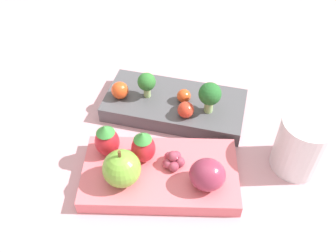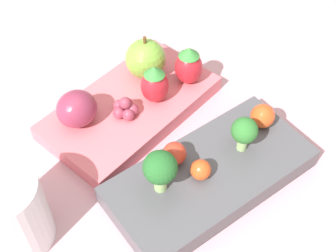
{
  "view_description": "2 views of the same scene",
  "coord_description": "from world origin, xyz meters",
  "px_view_note": "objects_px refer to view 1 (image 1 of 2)",
  "views": [
    {
      "loc": [
        0.06,
        -0.37,
        0.43
      ],
      "look_at": [
        -0.01,
        -0.0,
        0.04
      ],
      "focal_mm": 40.0,
      "sensor_mm": 36.0,
      "label": 1
    },
    {
      "loc": [
        0.2,
        0.26,
        0.43
      ],
      "look_at": [
        -0.01,
        -0.0,
        0.04
      ],
      "focal_mm": 50.0,
      "sensor_mm": 36.0,
      "label": 2
    }
  ],
  "objects_px": {
    "grape_cluster": "(173,160)",
    "drinking_cup": "(302,144)",
    "apple": "(122,168)",
    "broccoli_floret_1": "(210,95)",
    "bento_box_savoury": "(175,105)",
    "cherry_tomato_2": "(185,96)",
    "cherry_tomato_1": "(186,110)",
    "strawberry_0": "(107,140)",
    "strawberry_1": "(143,147)",
    "bento_box_fruit": "(160,174)",
    "cherry_tomato_0": "(120,90)",
    "broccoli_floret_0": "(147,83)",
    "plum": "(207,175)"
  },
  "relations": [
    {
      "from": "apple",
      "to": "strawberry_0",
      "type": "relative_size",
      "value": 1.12
    },
    {
      "from": "bento_box_savoury",
      "to": "bento_box_fruit",
      "type": "bearing_deg",
      "value": -87.7
    },
    {
      "from": "broccoli_floret_1",
      "to": "cherry_tomato_0",
      "type": "xyz_separation_m",
      "value": [
        -0.14,
        0.0,
        -0.02
      ]
    },
    {
      "from": "broccoli_floret_1",
      "to": "plum",
      "type": "xyz_separation_m",
      "value": [
        0.01,
        -0.13,
        -0.02
      ]
    },
    {
      "from": "bento_box_savoury",
      "to": "drinking_cup",
      "type": "height_order",
      "value": "drinking_cup"
    },
    {
      "from": "broccoli_floret_1",
      "to": "apple",
      "type": "xyz_separation_m",
      "value": [
        -0.09,
        -0.15,
        -0.01
      ]
    },
    {
      "from": "strawberry_0",
      "to": "strawberry_1",
      "type": "relative_size",
      "value": 1.03
    },
    {
      "from": "plum",
      "to": "apple",
      "type": "bearing_deg",
      "value": -172.29
    },
    {
      "from": "cherry_tomato_0",
      "to": "grape_cluster",
      "type": "bearing_deg",
      "value": -46.8
    },
    {
      "from": "grape_cluster",
      "to": "cherry_tomato_2",
      "type": "bearing_deg",
      "value": 91.5
    },
    {
      "from": "bento_box_savoury",
      "to": "apple",
      "type": "bearing_deg",
      "value": -103.36
    },
    {
      "from": "bento_box_fruit",
      "to": "broccoli_floret_0",
      "type": "bearing_deg",
      "value": 110.22
    },
    {
      "from": "broccoli_floret_1",
      "to": "strawberry_1",
      "type": "relative_size",
      "value": 1.03
    },
    {
      "from": "bento_box_savoury",
      "to": "cherry_tomato_2",
      "type": "bearing_deg",
      "value": -2.8
    },
    {
      "from": "broccoli_floret_1",
      "to": "cherry_tomato_1",
      "type": "xyz_separation_m",
      "value": [
        -0.03,
        -0.02,
        -0.02
      ]
    },
    {
      "from": "broccoli_floret_0",
      "to": "broccoli_floret_1",
      "type": "distance_m",
      "value": 0.1
    },
    {
      "from": "broccoli_floret_0",
      "to": "cherry_tomato_1",
      "type": "distance_m",
      "value": 0.08
    },
    {
      "from": "apple",
      "to": "plum",
      "type": "distance_m",
      "value": 0.11
    },
    {
      "from": "bento_box_savoury",
      "to": "cherry_tomato_2",
      "type": "xyz_separation_m",
      "value": [
        0.02,
        -0.0,
        0.02
      ]
    },
    {
      "from": "strawberry_1",
      "to": "grape_cluster",
      "type": "bearing_deg",
      "value": -3.65
    },
    {
      "from": "strawberry_1",
      "to": "drinking_cup",
      "type": "distance_m",
      "value": 0.22
    },
    {
      "from": "broccoli_floret_0",
      "to": "broccoli_floret_1",
      "type": "bearing_deg",
      "value": -8.6
    },
    {
      "from": "cherry_tomato_1",
      "to": "apple",
      "type": "distance_m",
      "value": 0.14
    },
    {
      "from": "cherry_tomato_1",
      "to": "plum",
      "type": "xyz_separation_m",
      "value": [
        0.05,
        -0.12,
        0.0
      ]
    },
    {
      "from": "apple",
      "to": "cherry_tomato_1",
      "type": "bearing_deg",
      "value": 64.7
    },
    {
      "from": "broccoli_floret_0",
      "to": "broccoli_floret_1",
      "type": "xyz_separation_m",
      "value": [
        0.1,
        -0.02,
        0.01
      ]
    },
    {
      "from": "strawberry_1",
      "to": "grape_cluster",
      "type": "distance_m",
      "value": 0.04
    },
    {
      "from": "strawberry_0",
      "to": "grape_cluster",
      "type": "relative_size",
      "value": 1.59
    },
    {
      "from": "broccoli_floret_0",
      "to": "cherry_tomato_1",
      "type": "relative_size",
      "value": 1.73
    },
    {
      "from": "cherry_tomato_0",
      "to": "strawberry_0",
      "type": "bearing_deg",
      "value": -82.48
    },
    {
      "from": "bento_box_fruit",
      "to": "cherry_tomato_2",
      "type": "xyz_separation_m",
      "value": [
        0.01,
        0.14,
        0.03
      ]
    },
    {
      "from": "strawberry_1",
      "to": "apple",
      "type": "bearing_deg",
      "value": -113.86
    },
    {
      "from": "cherry_tomato_1",
      "to": "cherry_tomato_2",
      "type": "distance_m",
      "value": 0.03
    },
    {
      "from": "bento_box_fruit",
      "to": "cherry_tomato_2",
      "type": "distance_m",
      "value": 0.14
    },
    {
      "from": "bento_box_fruit",
      "to": "broccoli_floret_0",
      "type": "relative_size",
      "value": 5.19
    },
    {
      "from": "bento_box_savoury",
      "to": "cherry_tomato_2",
      "type": "relative_size",
      "value": 10.39
    },
    {
      "from": "bento_box_savoury",
      "to": "apple",
      "type": "height_order",
      "value": "apple"
    },
    {
      "from": "cherry_tomato_2",
      "to": "plum",
      "type": "distance_m",
      "value": 0.16
    },
    {
      "from": "bento_box_savoury",
      "to": "strawberry_1",
      "type": "xyz_separation_m",
      "value": [
        -0.02,
        -0.12,
        0.03
      ]
    },
    {
      "from": "apple",
      "to": "strawberry_1",
      "type": "distance_m",
      "value": 0.04
    },
    {
      "from": "cherry_tomato_0",
      "to": "cherry_tomato_2",
      "type": "height_order",
      "value": "cherry_tomato_0"
    },
    {
      "from": "plum",
      "to": "grape_cluster",
      "type": "height_order",
      "value": "plum"
    },
    {
      "from": "bento_box_fruit",
      "to": "grape_cluster",
      "type": "bearing_deg",
      "value": 39.4
    },
    {
      "from": "cherry_tomato_0",
      "to": "cherry_tomato_1",
      "type": "bearing_deg",
      "value": -11.4
    },
    {
      "from": "bento_box_fruit",
      "to": "cherry_tomato_1",
      "type": "xyz_separation_m",
      "value": [
        0.02,
        0.1,
        0.03
      ]
    },
    {
      "from": "apple",
      "to": "grape_cluster",
      "type": "relative_size",
      "value": 1.79
    },
    {
      "from": "bento_box_fruit",
      "to": "drinking_cup",
      "type": "height_order",
      "value": "drinking_cup"
    },
    {
      "from": "bento_box_fruit",
      "to": "drinking_cup",
      "type": "xyz_separation_m",
      "value": [
        0.18,
        0.06,
        0.03
      ]
    },
    {
      "from": "bento_box_fruit",
      "to": "plum",
      "type": "height_order",
      "value": "plum"
    },
    {
      "from": "grape_cluster",
      "to": "drinking_cup",
      "type": "bearing_deg",
      "value": 16.74
    }
  ]
}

